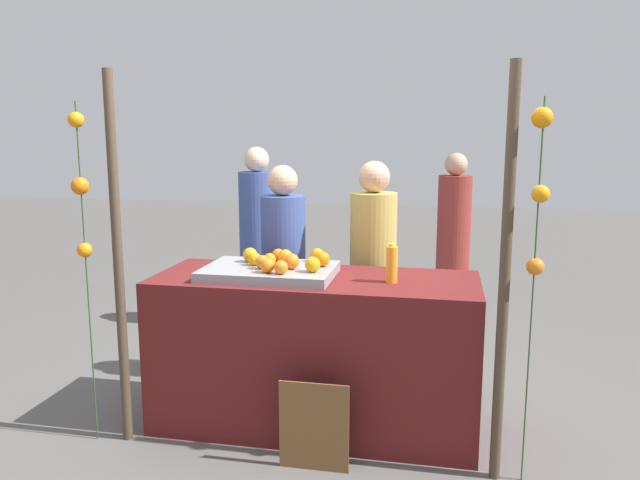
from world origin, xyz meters
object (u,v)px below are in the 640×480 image
Objects in this scene: vendor_right at (373,284)px; orange_0 at (267,266)px; orange_1 at (292,261)px; stall_counter at (315,351)px; vendor_left at (284,283)px; juice_bottle at (392,264)px; chalkboard_sign at (314,427)px.

orange_0 is at bearing -121.08° from vendor_right.
vendor_right is (0.40, 0.73, -0.30)m from orange_1.
vendor_right is (0.27, 0.65, 0.28)m from stall_counter.
orange_1 is 0.80m from vendor_left.
stall_counter is 0.76m from vendor_right.
vendor_right is at bearing 3.19° from vendor_left.
vendor_left is (-0.82, 0.66, -0.31)m from juice_bottle.
orange_0 is 1.04m from vendor_right.
stall_counter is at bearing -59.72° from vendor_left.
chalkboard_sign is at bearing -98.28° from vendor_right.
juice_bottle is at bearing -5.29° from stall_counter.
juice_bottle is at bearing -38.76° from vendor_left.
juice_bottle reaches higher than chalkboard_sign.
vendor_right reaches higher than chalkboard_sign.
vendor_left is 0.64m from vendor_right.
stall_counter is 0.65m from orange_0.
juice_bottle reaches higher than orange_0.
stall_counter is 21.26× the size of orange_1.
vendor_left is at bearing 112.16° from chalkboard_sign.
stall_counter is at bearing 174.71° from juice_bottle.
chalkboard_sign is 0.32× the size of vendor_left.
stall_counter is 1.24× the size of vendor_left.
orange_0 is (-0.24, -0.20, 0.57)m from stall_counter.
vendor_right is at bearing 105.05° from juice_bottle.
orange_1 is 0.06× the size of vendor_right.
vendor_right is (-0.19, 0.70, -0.30)m from juice_bottle.
orange_0 reaches higher than chalkboard_sign.
vendor_left is (-0.12, 0.82, -0.31)m from orange_0.
stall_counter is at bearing 101.24° from chalkboard_sign.
juice_bottle is 1.00m from chalkboard_sign.
orange_0 is at bearing -140.15° from stall_counter.
juice_bottle is at bearing -74.95° from vendor_right.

